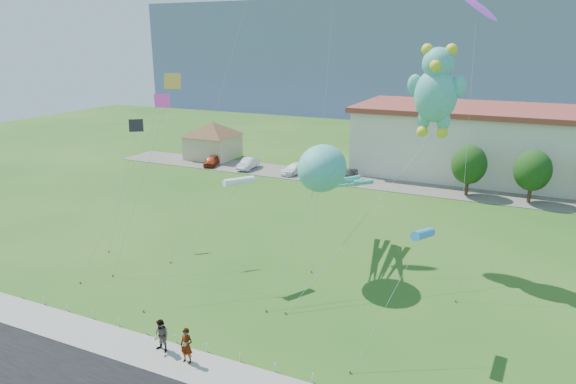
{
  "coord_description": "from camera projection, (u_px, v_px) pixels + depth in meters",
  "views": [
    {
      "loc": [
        14.78,
        -20.81,
        15.78
      ],
      "look_at": [
        1.38,
        8.0,
        6.33
      ],
      "focal_mm": 32.0,
      "sensor_mm": 36.0,
      "label": 1
    }
  ],
  "objects": [
    {
      "name": "rope_fence",
      "position": [
        191.0,
        343.0,
        27.36
      ],
      "size": [
        26.05,
        0.05,
        0.5
      ],
      "color": "white",
      "rests_on": "ground"
    },
    {
      "name": "teddy_bear_kite",
      "position": [
        436.0,
        89.0,
        34.52
      ],
      "size": [
        7.93,
        12.57,
        15.56
      ],
      "color": "teal",
      "rests_on": "ground"
    },
    {
      "name": "small_kite_cyan",
      "position": [
        422.0,
        235.0,
        26.36
      ],
      "size": [
        2.57,
        5.52,
        6.63
      ],
      "color": "#318BDD",
      "rests_on": "ground"
    },
    {
      "name": "ground",
      "position": [
        205.0,
        335.0,
        28.56
      ],
      "size": [
        160.0,
        160.0,
        0.0
      ],
      "primitive_type": "plane",
      "color": "#1E4F16",
      "rests_on": "ground"
    },
    {
      "name": "small_kite_purple",
      "position": [
        477.0,
        12.0,
        32.91
      ],
      "size": [
        2.03,
        7.0,
        18.6
      ],
      "color": "purple",
      "rests_on": "ground"
    },
    {
      "name": "pedestrian_right",
      "position": [
        161.0,
        336.0,
        26.65
      ],
      "size": [
        0.97,
        0.8,
        1.81
      ],
      "primitive_type": "imported",
      "rotation": [
        0.0,
        0.0,
        -0.14
      ],
      "color": "gray",
      "rests_on": "sidewalk"
    },
    {
      "name": "parked_car_blue",
      "position": [
        328.0,
        171.0,
        61.47
      ],
      "size": [
        2.74,
        4.18,
        1.32
      ],
      "primitive_type": "imported",
      "rotation": [
        0.0,
        0.0,
        0.33
      ],
      "color": "navy",
      "rests_on": "parking_strip"
    },
    {
      "name": "hill_ridge",
      "position": [
        470.0,
        53.0,
        129.3
      ],
      "size": [
        160.0,
        50.0,
        25.0
      ],
      "primitive_type": "cube",
      "color": "slate",
      "rests_on": "ground"
    },
    {
      "name": "sidewalk",
      "position": [
        175.0,
        361.0,
        26.15
      ],
      "size": [
        80.0,
        2.5,
        0.1
      ],
      "primitive_type": "cube",
      "color": "gray",
      "rests_on": "ground"
    },
    {
      "name": "parked_car_white",
      "position": [
        295.0,
        169.0,
        62.61
      ],
      "size": [
        2.84,
        4.65,
        1.26
      ],
      "primitive_type": "imported",
      "rotation": [
        0.0,
        0.0,
        -0.26
      ],
      "color": "white",
      "rests_on": "parking_strip"
    },
    {
      "name": "pedestrian_left",
      "position": [
        187.0,
        346.0,
        25.75
      ],
      "size": [
        0.71,
        0.49,
        1.88
      ],
      "primitive_type": "imported",
      "rotation": [
        0.0,
        0.0,
        0.07
      ],
      "color": "gray",
      "rests_on": "sidewalk"
    },
    {
      "name": "tree_mid",
      "position": [
        533.0,
        170.0,
        50.68
      ],
      "size": [
        3.6,
        3.6,
        5.47
      ],
      "color": "#3F2B19",
      "rests_on": "ground"
    },
    {
      "name": "small_kite_black",
      "position": [
        133.0,
        138.0,
        40.36
      ],
      "size": [
        1.29,
        4.73,
        9.73
      ],
      "color": "black",
      "rests_on": "ground"
    },
    {
      "name": "tree_near",
      "position": [
        469.0,
        164.0,
        53.11
      ],
      "size": [
        3.6,
        3.6,
        5.47
      ],
      "color": "#3F2B19",
      "rests_on": "ground"
    },
    {
      "name": "small_kite_yellow",
      "position": [
        165.0,
        106.0,
        34.42
      ],
      "size": [
        3.72,
        4.8,
        13.56
      ],
      "color": "gold",
      "rests_on": "ground"
    },
    {
      "name": "octopus_kite",
      "position": [
        329.0,
        175.0,
        35.5
      ],
      "size": [
        3.16,
        13.83,
        9.15
      ],
      "color": "teal",
      "rests_on": "ground"
    },
    {
      "name": "small_kite_white",
      "position": [
        238.0,
        182.0,
        33.83
      ],
      "size": [
        3.14,
        8.08,
        7.25
      ],
      "color": "white",
      "rests_on": "ground"
    },
    {
      "name": "pavilion",
      "position": [
        213.0,
        137.0,
        70.43
      ],
      "size": [
        9.2,
        9.2,
        5.0
      ],
      "color": "tan",
      "rests_on": "ground"
    },
    {
      "name": "parked_car_black",
      "position": [
        350.0,
        176.0,
        59.32
      ],
      "size": [
        2.04,
        4.08,
        1.28
      ],
      "primitive_type": "imported",
      "rotation": [
        0.0,
        0.0,
        0.18
      ],
      "color": "black",
      "rests_on": "parking_strip"
    },
    {
      "name": "parking_strip",
      "position": [
        376.0,
        182.0,
        58.97
      ],
      "size": [
        70.0,
        6.0,
        0.06
      ],
      "primitive_type": "cube",
      "color": "#59544C",
      "rests_on": "ground"
    },
    {
      "name": "small_kite_pink",
      "position": [
        153.0,
        121.0,
        37.41
      ],
      "size": [
        2.16,
        8.81,
        11.9
      ],
      "color": "#F9379B",
      "rests_on": "ground"
    },
    {
      "name": "parked_car_red",
      "position": [
        212.0,
        161.0,
        66.66
      ],
      "size": [
        2.46,
        4.01,
        1.28
      ],
      "primitive_type": "imported",
      "rotation": [
        0.0,
        0.0,
        0.27
      ],
      "color": "maroon",
      "rests_on": "parking_strip"
    },
    {
      "name": "parked_car_silver",
      "position": [
        248.0,
        164.0,
        64.89
      ],
      "size": [
        1.76,
        4.27,
        1.38
      ],
      "primitive_type": "imported",
      "rotation": [
        0.0,
        0.0,
        0.07
      ],
      "color": "silver",
      "rests_on": "parking_strip"
    }
  ]
}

